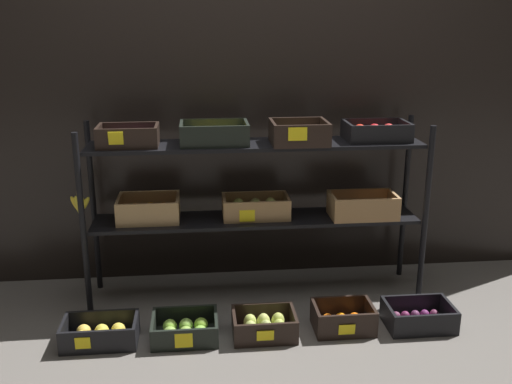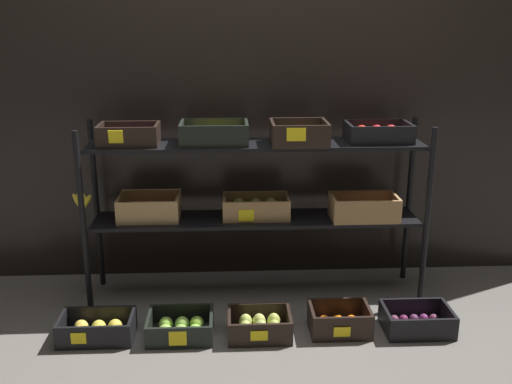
{
  "view_description": "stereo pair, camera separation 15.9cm",
  "coord_description": "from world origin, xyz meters",
  "px_view_note": "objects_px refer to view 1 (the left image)",
  "views": [
    {
      "loc": [
        -0.31,
        -3.1,
        1.58
      ],
      "look_at": [
        0.0,
        0.0,
        0.63
      ],
      "focal_mm": 40.72,
      "sensor_mm": 36.0,
      "label": 1
    },
    {
      "loc": [
        -0.15,
        -3.11,
        1.58
      ],
      "look_at": [
        0.0,
        0.0,
        0.63
      ],
      "focal_mm": 40.72,
      "sensor_mm": 36.0,
      "label": 2
    }
  ],
  "objects_px": {
    "display_rack": "(256,178)",
    "crate_ground_plum": "(418,318)",
    "crate_ground_tangerine": "(343,320)",
    "crate_ground_pear": "(264,326)",
    "crate_ground_apple_gold": "(100,334)",
    "crate_ground_apple_green": "(185,330)"
  },
  "relations": [
    {
      "from": "crate_ground_tangerine",
      "to": "crate_ground_pear",
      "type": "bearing_deg",
      "value": -177.14
    },
    {
      "from": "crate_ground_apple_gold",
      "to": "crate_ground_pear",
      "type": "distance_m",
      "value": 0.83
    },
    {
      "from": "crate_ground_pear",
      "to": "crate_ground_plum",
      "type": "relative_size",
      "value": 0.93
    },
    {
      "from": "crate_ground_tangerine",
      "to": "crate_ground_plum",
      "type": "height_order",
      "value": "crate_ground_tangerine"
    },
    {
      "from": "display_rack",
      "to": "crate_ground_plum",
      "type": "distance_m",
      "value": 1.15
    },
    {
      "from": "crate_ground_pear",
      "to": "crate_ground_plum",
      "type": "xyz_separation_m",
      "value": [
        0.82,
        0.01,
        -0.01
      ]
    },
    {
      "from": "crate_ground_apple_green",
      "to": "crate_ground_pear",
      "type": "relative_size",
      "value": 1.03
    },
    {
      "from": "display_rack",
      "to": "crate_ground_apple_gold",
      "type": "height_order",
      "value": "display_rack"
    },
    {
      "from": "crate_ground_pear",
      "to": "crate_ground_tangerine",
      "type": "relative_size",
      "value": 1.04
    },
    {
      "from": "crate_ground_pear",
      "to": "crate_ground_apple_gold",
      "type": "bearing_deg",
      "value": 179.12
    },
    {
      "from": "display_rack",
      "to": "crate_ground_apple_green",
      "type": "height_order",
      "value": "display_rack"
    },
    {
      "from": "crate_ground_pear",
      "to": "crate_ground_tangerine",
      "type": "bearing_deg",
      "value": 2.86
    },
    {
      "from": "crate_ground_apple_green",
      "to": "crate_ground_tangerine",
      "type": "relative_size",
      "value": 1.07
    },
    {
      "from": "crate_ground_plum",
      "to": "crate_ground_apple_green",
      "type": "bearing_deg",
      "value": 179.83
    },
    {
      "from": "display_rack",
      "to": "crate_ground_plum",
      "type": "relative_size",
      "value": 5.67
    },
    {
      "from": "crate_ground_apple_gold",
      "to": "crate_ground_tangerine",
      "type": "distance_m",
      "value": 1.24
    },
    {
      "from": "display_rack",
      "to": "crate_ground_pear",
      "type": "xyz_separation_m",
      "value": [
        -0.01,
        -0.48,
        -0.65
      ]
    },
    {
      "from": "crate_ground_pear",
      "to": "display_rack",
      "type": "bearing_deg",
      "value": 89.15
    },
    {
      "from": "crate_ground_apple_green",
      "to": "crate_ground_plum",
      "type": "height_order",
      "value": "crate_ground_plum"
    },
    {
      "from": "crate_ground_apple_gold",
      "to": "crate_ground_apple_green",
      "type": "xyz_separation_m",
      "value": [
        0.42,
        0.0,
        -0.0
      ]
    },
    {
      "from": "crate_ground_plum",
      "to": "crate_ground_pear",
      "type": "bearing_deg",
      "value": -179.19
    },
    {
      "from": "crate_ground_apple_gold",
      "to": "crate_ground_pear",
      "type": "xyz_separation_m",
      "value": [
        0.83,
        -0.01,
        0.01
      ]
    }
  ]
}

